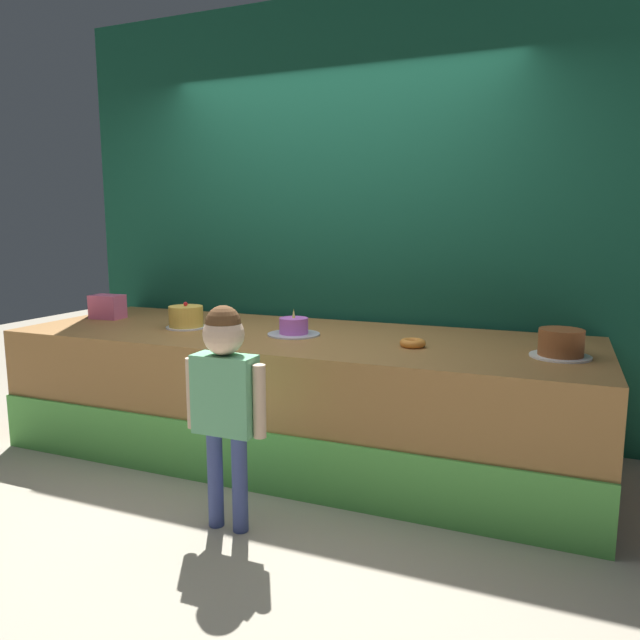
{
  "coord_description": "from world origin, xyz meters",
  "views": [
    {
      "loc": [
        1.49,
        -2.67,
        1.43
      ],
      "look_at": [
        0.25,
        0.36,
        0.9
      ],
      "focal_mm": 33.16,
      "sensor_mm": 36.0,
      "label": 1
    }
  ],
  "objects_px": {
    "child_figure": "(225,387)",
    "cake_left": "(186,317)",
    "cake_center": "(294,328)",
    "pink_box": "(108,307)",
    "cake_right": "(561,344)",
    "donut": "(413,343)"
  },
  "relations": [
    {
      "from": "donut",
      "to": "cake_right",
      "type": "bearing_deg",
      "value": 2.35
    },
    {
      "from": "child_figure",
      "to": "donut",
      "type": "height_order",
      "value": "child_figure"
    },
    {
      "from": "child_figure",
      "to": "donut",
      "type": "relative_size",
      "value": 7.5
    },
    {
      "from": "child_figure",
      "to": "donut",
      "type": "distance_m",
      "value": 1.11
    },
    {
      "from": "cake_center",
      "to": "cake_left",
      "type": "bearing_deg",
      "value": -177.27
    },
    {
      "from": "cake_center",
      "to": "cake_right",
      "type": "height_order",
      "value": "cake_center"
    },
    {
      "from": "cake_left",
      "to": "cake_center",
      "type": "height_order",
      "value": "cake_left"
    },
    {
      "from": "pink_box",
      "to": "donut",
      "type": "xyz_separation_m",
      "value": [
        2.27,
        -0.16,
        -0.06
      ]
    },
    {
      "from": "cake_right",
      "to": "child_figure",
      "type": "bearing_deg",
      "value": -147.17
    },
    {
      "from": "child_figure",
      "to": "cake_right",
      "type": "height_order",
      "value": "child_figure"
    },
    {
      "from": "child_figure",
      "to": "donut",
      "type": "xyz_separation_m",
      "value": [
        0.67,
        0.89,
        0.09
      ]
    },
    {
      "from": "child_figure",
      "to": "donut",
      "type": "bearing_deg",
      "value": 53.14
    },
    {
      "from": "pink_box",
      "to": "cake_right",
      "type": "height_order",
      "value": "pink_box"
    },
    {
      "from": "cake_right",
      "to": "cake_left",
      "type": "bearing_deg",
      "value": 179.83
    },
    {
      "from": "pink_box",
      "to": "cake_center",
      "type": "bearing_deg",
      "value": -3.29
    },
    {
      "from": "pink_box",
      "to": "cake_center",
      "type": "relative_size",
      "value": 0.69
    },
    {
      "from": "child_figure",
      "to": "cake_right",
      "type": "bearing_deg",
      "value": 32.83
    },
    {
      "from": "donut",
      "to": "cake_right",
      "type": "xyz_separation_m",
      "value": [
        0.76,
        0.03,
        0.05
      ]
    },
    {
      "from": "child_figure",
      "to": "cake_left",
      "type": "xyz_separation_m",
      "value": [
        -0.85,
        0.93,
        0.14
      ]
    },
    {
      "from": "pink_box",
      "to": "donut",
      "type": "relative_size",
      "value": 1.56
    },
    {
      "from": "cake_right",
      "to": "donut",
      "type": "bearing_deg",
      "value": -177.65
    },
    {
      "from": "cake_right",
      "to": "pink_box",
      "type": "bearing_deg",
      "value": 177.54
    }
  ]
}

